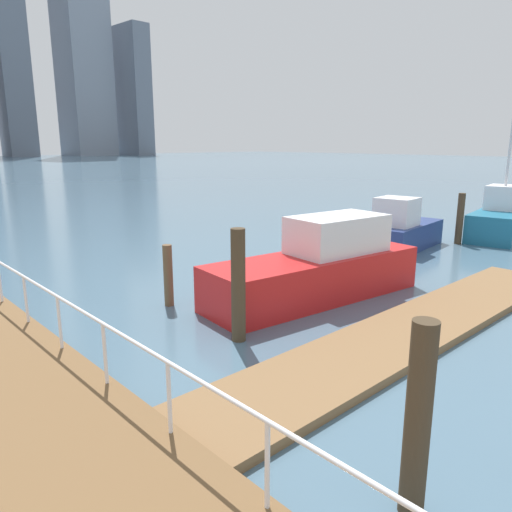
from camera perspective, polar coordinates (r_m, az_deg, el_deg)
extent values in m
plane|color=slate|center=(18.79, -21.91, -0.93)|extent=(300.00, 300.00, 0.00)
cube|color=olive|center=(11.84, 17.94, -8.23)|extent=(13.87, 2.00, 0.18)
cylinder|color=white|center=(5.66, 1.34, -23.39)|extent=(0.06, 0.06, 1.05)
cylinder|color=white|center=(6.93, -10.18, -16.10)|extent=(0.06, 0.06, 1.05)
cylinder|color=white|center=(8.45, -17.35, -10.90)|extent=(0.06, 0.06, 1.05)
cylinder|color=white|center=(10.11, -22.11, -7.25)|extent=(0.06, 0.06, 1.05)
cylinder|color=white|center=(11.84, -25.45, -4.62)|extent=(0.06, 0.06, 1.05)
cylinder|color=white|center=(13.62, -27.92, -2.65)|extent=(0.06, 0.06, 1.05)
cylinder|color=white|center=(9.09, -20.21, -5.85)|extent=(0.06, 28.70, 0.06)
cylinder|color=#473826|center=(10.52, -2.10, -3.52)|extent=(0.32, 0.32, 2.53)
cylinder|color=#473826|center=(6.11, 18.51, -17.89)|extent=(0.30, 0.30, 2.42)
cylinder|color=brown|center=(13.11, -10.30, -2.27)|extent=(0.25, 0.25, 1.67)
cylinder|color=#473826|center=(22.56, 22.87, 4.07)|extent=(0.29, 0.29, 2.19)
cube|color=#1E6B8C|center=(25.12, 26.89, 3.43)|extent=(5.76, 2.83, 1.25)
cube|color=white|center=(25.26, 27.29, 6.13)|extent=(1.92, 1.79, 1.10)
cube|color=red|center=(13.64, 6.87, -2.49)|extent=(6.73, 2.66, 1.23)
cube|color=white|center=(13.97, 9.54, 2.59)|extent=(2.96, 1.86, 1.05)
cube|color=navy|center=(21.01, 16.87, 2.34)|extent=(4.39, 2.34, 1.04)
cube|color=white|center=(20.16, 16.22, 5.05)|extent=(1.57, 1.62, 1.12)
cube|color=slate|center=(168.12, -27.06, 21.24)|extent=(8.98, 14.43, 62.98)
cube|color=gray|center=(172.70, -20.03, 25.02)|extent=(14.30, 13.68, 83.18)
cube|color=slate|center=(172.09, -14.27, 18.23)|extent=(6.95, 13.61, 40.58)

